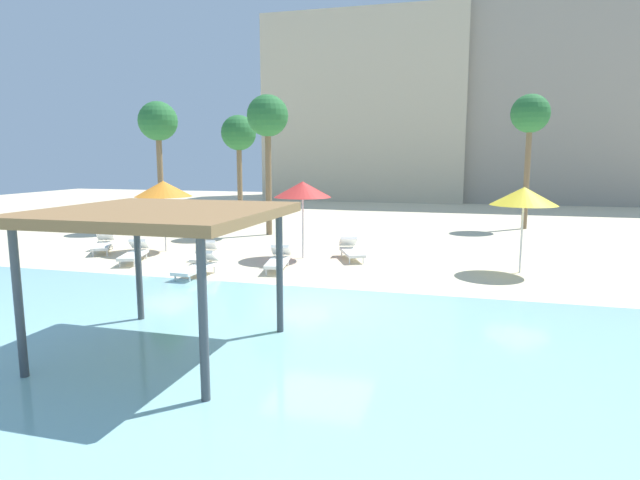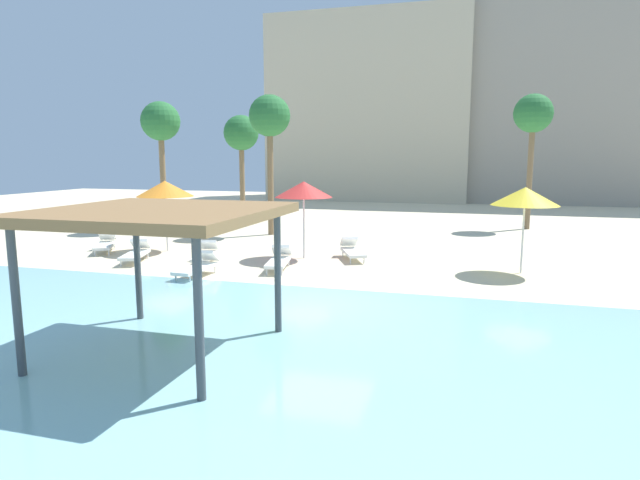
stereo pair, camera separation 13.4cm
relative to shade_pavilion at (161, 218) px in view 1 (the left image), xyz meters
name	(u,v)px [view 1 (the left image)]	position (x,y,z in m)	size (l,w,h in m)	color
ground_plane	(320,304)	(1.88, 4.00, -2.54)	(80.00, 80.00, 0.00)	beige
lagoon_water	(231,392)	(1.88, -1.25, -2.52)	(44.00, 13.50, 0.04)	#8CC6CC
shade_pavilion	(161,218)	(0.00, 0.00, 0.00)	(4.00, 4.00, 2.72)	#42474C
beach_umbrella_yellow_0	(524,196)	(6.99, 9.25, -0.12)	(2.05, 2.05, 2.71)	silver
beach_umbrella_orange_1	(163,189)	(-5.95, 9.77, -0.12)	(2.17, 2.17, 2.72)	silver
beach_umbrella_red_3	(303,189)	(-0.37, 9.79, -0.06)	(2.05, 2.05, 2.77)	silver
lounge_chair_1	(278,259)	(-0.56, 7.68, -2.21)	(0.95, 1.98, 0.74)	white
lounge_chair_2	(135,253)	(-5.83, 7.55, -2.21)	(1.15, 1.99, 0.74)	white
lounge_chair_3	(103,244)	(-8.15, 8.94, -2.21)	(1.44, 1.95, 0.74)	white
lounge_chair_4	(198,266)	(-2.58, 6.06, -2.21)	(0.70, 1.92, 0.74)	white
lounge_chair_5	(205,254)	(-3.37, 8.00, -2.21)	(1.10, 1.99, 0.74)	white
lounge_chair_6	(351,250)	(1.34, 10.11, -2.21)	(1.32, 1.98, 0.74)	white
palm_tree_0	(268,119)	(-3.67, 15.06, 2.79)	(1.90, 1.90, 6.45)	brown
palm_tree_1	(158,124)	(-9.40, 15.15, 2.66)	(1.90, 1.90, 6.31)	brown
palm_tree_2	(530,117)	(8.13, 20.47, 3.04)	(1.90, 1.90, 6.71)	brown
palm_tree_3	(239,135)	(-6.81, 18.89, 2.25)	(1.90, 1.90, 5.87)	brown
hotel_block_0	(369,111)	(-3.30, 38.69, 5.03)	(16.53, 8.85, 15.13)	beige
hotel_block_1	(585,92)	(14.02, 39.82, 6.20)	(19.30, 9.36, 17.48)	#9E9384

